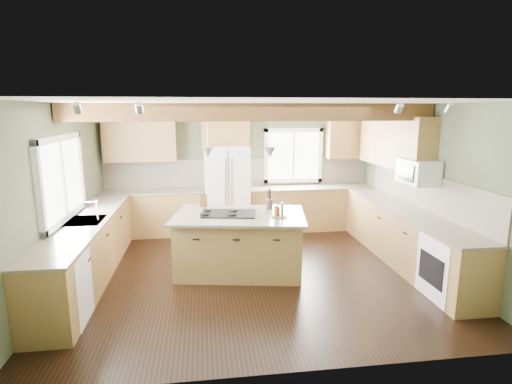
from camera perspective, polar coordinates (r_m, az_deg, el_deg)
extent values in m
plane|color=black|center=(6.42, -0.13, -11.31)|extent=(5.60, 5.60, 0.00)
plane|color=silver|center=(5.92, -0.14, 12.58)|extent=(5.60, 5.60, 0.00)
plane|color=#4D553C|center=(8.48, -2.35, 3.45)|extent=(5.60, 0.00, 5.60)
plane|color=#4D553C|center=(6.32, -26.20, -0.55)|extent=(0.00, 5.00, 5.00)
plane|color=#4D553C|center=(6.97, 23.34, 0.73)|extent=(0.00, 5.00, 5.00)
cube|color=#4D2F16|center=(6.01, -0.27, 11.32)|extent=(5.55, 0.26, 0.26)
cube|color=#4D2F16|center=(8.30, -2.36, 11.86)|extent=(5.55, 0.20, 0.10)
cube|color=brown|center=(8.48, -2.34, 2.83)|extent=(5.58, 0.03, 0.58)
cube|color=brown|center=(7.02, 22.97, 0.09)|extent=(0.03, 3.70, 0.58)
cube|color=brown|center=(8.38, -14.40, -3.01)|extent=(2.02, 0.60, 0.88)
cube|color=#484235|center=(8.28, -14.56, 0.08)|extent=(2.06, 0.64, 0.04)
cube|color=brown|center=(8.62, 7.80, -2.34)|extent=(2.62, 0.60, 0.88)
cube|color=#484235|center=(8.53, 7.88, 0.66)|extent=(2.66, 0.64, 0.04)
cube|color=brown|center=(6.49, -22.86, -7.83)|extent=(0.60, 3.70, 0.88)
cube|color=#484235|center=(6.36, -23.18, -3.91)|extent=(0.64, 3.74, 0.04)
cube|color=brown|center=(7.06, 20.47, -6.11)|extent=(0.60, 3.70, 0.88)
cube|color=#484235|center=(6.94, 20.74, -2.48)|extent=(0.64, 3.74, 0.04)
cube|color=brown|center=(8.30, -16.21, 7.34)|extent=(1.40, 0.35, 0.90)
cube|color=brown|center=(8.21, -4.40, 9.11)|extent=(0.96, 0.35, 0.70)
cube|color=brown|center=(7.59, 19.11, 6.81)|extent=(0.35, 2.20, 0.90)
cube|color=brown|center=(8.76, 13.01, 7.70)|extent=(0.90, 0.35, 0.90)
cube|color=white|center=(6.32, -26.09, 1.77)|extent=(0.04, 1.60, 1.05)
cube|color=white|center=(8.61, 5.32, 5.21)|extent=(1.10, 0.04, 1.00)
cube|color=#262628|center=(6.36, -23.18, -3.87)|extent=(0.50, 0.65, 0.03)
cylinder|color=#B2B2B7|center=(6.28, -21.71, -2.58)|extent=(0.02, 0.02, 0.28)
cube|color=white|center=(5.34, -26.38, -12.47)|extent=(0.60, 0.60, 0.84)
cube|color=white|center=(6.02, 26.22, -9.76)|extent=(0.60, 0.72, 0.84)
cube|color=white|center=(6.78, 22.12, 2.69)|extent=(0.40, 0.70, 0.38)
cone|color=#B2B2B7|center=(6.07, -6.92, 5.67)|extent=(0.18, 0.18, 0.16)
cone|color=#B2B2B7|center=(6.00, 2.01, 5.67)|extent=(0.18, 0.18, 0.16)
cube|color=silver|center=(8.15, -4.18, 0.25)|extent=(0.90, 0.74, 1.80)
cube|color=brown|center=(6.33, -2.37, -7.39)|extent=(2.04, 1.44, 0.88)
cube|color=#484235|center=(6.20, -2.40, -3.37)|extent=(2.19, 1.59, 0.04)
cube|color=black|center=(6.20, -3.85, -3.08)|extent=(0.89, 0.67, 0.02)
cube|color=brown|center=(6.70, -7.53, -1.28)|extent=(0.12, 0.10, 0.19)
cylinder|color=#37302C|center=(6.52, 1.90, -1.73)|extent=(0.12, 0.12, 0.15)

